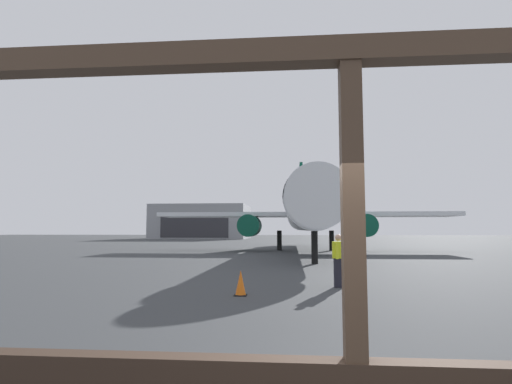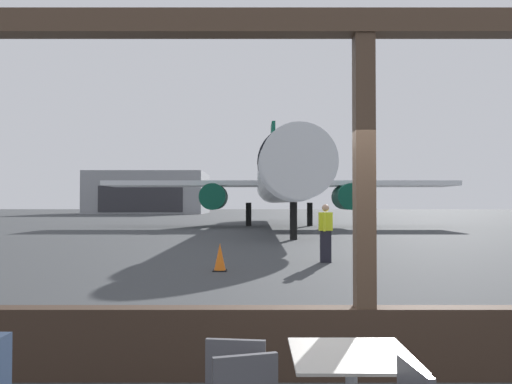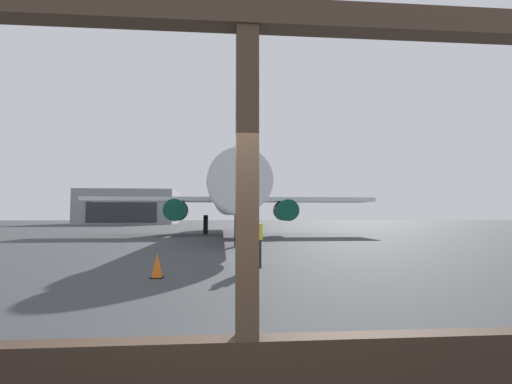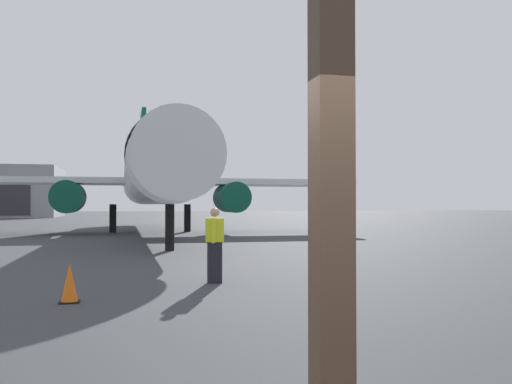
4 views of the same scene
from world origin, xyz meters
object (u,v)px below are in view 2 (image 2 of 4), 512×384
at_px(ground_crew_worker, 327,232).
at_px(airplane, 281,180).
at_px(traffic_cone, 221,258).
at_px(distant_hangar, 152,193).

bearing_deg(ground_crew_worker, airplane, 90.66).
xyz_separation_m(airplane, traffic_cone, (-2.76, -25.08, -3.19)).
relative_size(ground_crew_worker, distant_hangar, 0.09).
distance_m(airplane, ground_crew_worker, 23.29).
relative_size(traffic_cone, distant_hangar, 0.04).
bearing_deg(airplane, distant_hangar, 111.86).
height_order(ground_crew_worker, traffic_cone, ground_crew_worker).
distance_m(ground_crew_worker, distant_hangar, 77.47).
xyz_separation_m(airplane, distant_hangar, (-20.63, 51.41, 0.05)).
relative_size(ground_crew_worker, traffic_cone, 2.39).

